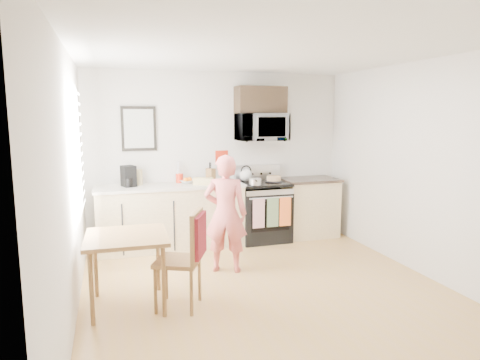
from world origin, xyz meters
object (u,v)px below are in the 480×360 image
object	(u,v)px
chair	(191,246)
cake	(274,179)
dining_table	(127,243)
range	(263,213)
microwave	(261,127)
person	(226,214)

from	to	relation	value
chair	cake	world-z (taller)	cake
dining_table	range	bearing A→B (deg)	40.45
chair	cake	xyz separation A→B (m)	(1.68, 2.01, 0.32)
microwave	chair	size ratio (longest dim) A/B	0.75
person	dining_table	size ratio (longest dim) A/B	1.83
cake	range	bearing A→B (deg)	168.47
person	chair	size ratio (longest dim) A/B	1.46
dining_table	chair	size ratio (longest dim) A/B	0.80
chair	person	bearing A→B (deg)	80.79
person	cake	distance (m)	1.56
dining_table	chair	world-z (taller)	chair
dining_table	microwave	bearing A→B (deg)	42.04
dining_table	cake	xyz separation A→B (m)	(2.30, 1.79, 0.30)
microwave	cake	xyz separation A→B (m)	(0.16, -0.14, -0.79)
range	cake	xyz separation A→B (m)	(0.16, -0.03, 0.53)
microwave	dining_table	bearing A→B (deg)	-137.96
microwave	dining_table	xyz separation A→B (m)	(-2.13, -1.92, -1.09)
microwave	dining_table	world-z (taller)	microwave
range	chair	distance (m)	2.56
range	dining_table	world-z (taller)	range
microwave	chair	distance (m)	2.86
range	chair	xyz separation A→B (m)	(-1.52, -2.05, 0.21)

